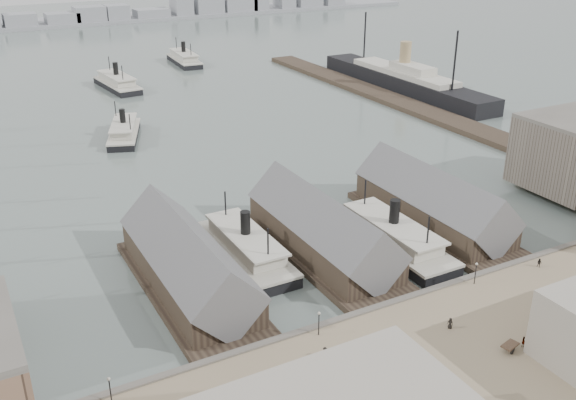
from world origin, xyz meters
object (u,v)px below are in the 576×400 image
ferry_docked_west (246,247)px  horse_cart_center (334,398)px  horse_cart_right (521,344)px  ocean_steamer (404,80)px

ferry_docked_west → horse_cart_center: 42.94m
horse_cart_right → ferry_docked_west: bearing=11.8°
ocean_steamer → horse_cart_right: ocean_steamer is taller
ocean_steamer → horse_cart_center: 172.84m
ferry_docked_west → horse_cart_right: ferry_docked_west is taller
ferry_docked_west → horse_cart_right: (21.17, -45.47, 0.42)m
ocean_steamer → horse_cart_center: bearing=-130.7°
ocean_steamer → ferry_docked_west: bearing=-139.8°
ferry_docked_west → horse_cart_right: bearing=-65.0°
horse_cart_right → horse_cart_center: bearing=70.4°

